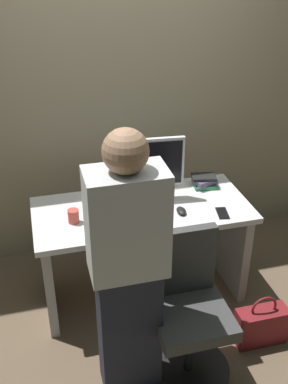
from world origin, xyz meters
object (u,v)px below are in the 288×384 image
(cell_phone, at_px, (222,213))
(handbag, at_px, (261,325))
(book_stack, at_px, (204,181))
(cup_near_keyboard, at_px, (73,216))
(monitor, at_px, (145,166))
(keyboard, at_px, (136,219))
(mouse, at_px, (181,211))
(office_chair, at_px, (188,314))
(desk, at_px, (142,235))
(person_at_desk, at_px, (128,271))

(cell_phone, xyz_separation_m, handbag, (0.14, -0.45, -0.62))
(cell_phone, bearing_deg, book_stack, 97.65)
(cup_near_keyboard, xyz_separation_m, cell_phone, (0.98, -0.15, -0.04))
(monitor, distance_m, keyboard, 0.38)
(keyboard, xyz_separation_m, mouse, (0.32, 0.01, 0.01))
(office_chair, height_order, mouse, office_chair)
(keyboard, bearing_deg, desk, 63.81)
(desk, bearing_deg, cell_phone, -22.89)
(person_at_desk, height_order, monitor, person_at_desk)
(desk, xyz_separation_m, mouse, (0.24, -0.13, 0.25))
(cell_phone, bearing_deg, mouse, 174.19)
(mouse, relative_size, handbag, 0.26)
(monitor, bearing_deg, office_chair, -87.35)
(cup_near_keyboard, xyz_separation_m, book_stack, (1.00, 0.25, -0.00))
(handbag, bearing_deg, cell_phone, 106.83)
(office_chair, bearing_deg, person_at_desk, -176.09)
(cup_near_keyboard, height_order, cell_phone, cup_near_keyboard)
(monitor, bearing_deg, mouse, -53.03)
(monitor, height_order, book_stack, monitor)
(mouse, relative_size, cup_near_keyboard, 1.09)
(office_chair, xyz_separation_m, person_at_desk, (-0.36, -0.02, 0.41))
(monitor, bearing_deg, keyboard, -117.21)
(book_stack, height_order, cell_phone, book_stack)
(cup_near_keyboard, bearing_deg, office_chair, -49.38)
(cup_near_keyboard, distance_m, handbag, 1.43)
(desk, distance_m, monitor, 0.50)
(person_at_desk, relative_size, cup_near_keyboard, 17.81)
(keyboard, relative_size, cell_phone, 2.99)
(keyboard, bearing_deg, book_stack, 31.21)
(office_chair, xyz_separation_m, book_stack, (0.43, 0.90, 0.36))
(keyboard, height_order, cell_phone, keyboard)
(person_at_desk, distance_m, book_stack, 1.22)
(monitor, bearing_deg, handbag, -52.93)
(cup_near_keyboard, relative_size, handbag, 0.24)
(keyboard, bearing_deg, mouse, 4.57)
(office_chair, relative_size, book_stack, 4.72)
(mouse, bearing_deg, office_chair, -103.90)
(cup_near_keyboard, bearing_deg, keyboard, -11.20)
(person_at_desk, distance_m, mouse, 0.80)
(office_chair, distance_m, book_stack, 1.07)
(mouse, relative_size, cell_phone, 0.69)
(monitor, distance_m, cup_near_keyboard, 0.59)
(cell_phone, bearing_deg, office_chair, -118.05)
(person_at_desk, xyz_separation_m, mouse, (0.51, 0.61, -0.07))
(desk, xyz_separation_m, cup_near_keyboard, (-0.48, -0.06, 0.28))
(book_stack, relative_size, handbag, 0.53)
(monitor, relative_size, mouse, 5.41)
(monitor, distance_m, book_stack, 0.52)
(book_stack, bearing_deg, mouse, -132.22)
(book_stack, distance_m, handbag, 1.08)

